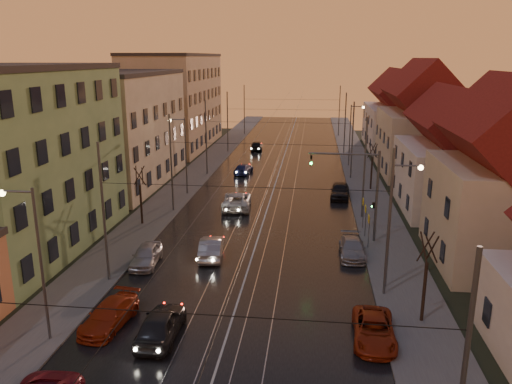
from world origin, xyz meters
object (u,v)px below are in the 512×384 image
at_px(traffic_light_mast, 364,185).
at_px(driving_car_1, 211,248).
at_px(driving_car_4, 257,146).
at_px(parked_right_1, 352,248).
at_px(parked_right_0, 374,330).
at_px(street_lamp_1, 396,213).
at_px(street_lamp_2, 183,148).
at_px(driving_car_3, 243,169).
at_px(parked_right_2, 340,190).
at_px(driving_car_0, 161,324).
at_px(parked_left_2, 109,315).
at_px(street_lamp_0, 34,250).
at_px(street_lamp_3, 353,129).
at_px(driving_car_2, 237,200).
at_px(parked_left_3, 146,255).

height_order(traffic_light_mast, driving_car_1, traffic_light_mast).
height_order(driving_car_4, parked_right_1, driving_car_4).
distance_m(traffic_light_mast, driving_car_4, 40.20).
relative_size(parked_right_0, parked_right_1, 1.02).
relative_size(street_lamp_1, street_lamp_2, 1.00).
relative_size(driving_car_3, parked_right_2, 0.93).
xyz_separation_m(driving_car_0, parked_left_2, (-3.07, 0.81, -0.14)).
bearing_deg(street_lamp_0, driving_car_4, 85.12).
xyz_separation_m(driving_car_0, driving_car_1, (0.40, 10.74, -0.05)).
bearing_deg(street_lamp_3, parked_right_0, -92.28).
bearing_deg(street_lamp_3, street_lamp_1, -90.00).
height_order(traffic_light_mast, parked_right_0, traffic_light_mast).
xyz_separation_m(street_lamp_1, driving_car_2, (-12.01, 15.72, -4.12)).
bearing_deg(driving_car_1, street_lamp_3, -117.25).
bearing_deg(driving_car_2, street_lamp_0, 70.39).
xyz_separation_m(parked_left_3, parked_right_2, (14.04, 18.67, 0.08)).
xyz_separation_m(parked_left_2, parked_left_3, (-0.71, 8.08, 0.05)).
bearing_deg(driving_car_3, driving_car_0, 97.59).
distance_m(street_lamp_2, driving_car_4, 26.75).
bearing_deg(driving_car_4, driving_car_3, 85.80).
bearing_deg(street_lamp_1, street_lamp_3, 90.00).
relative_size(driving_car_0, parked_left_3, 1.12).
bearing_deg(parked_left_2, driving_car_4, 94.85).
bearing_deg(driving_car_3, parked_left_2, 92.80).
bearing_deg(parked_left_2, driving_car_3, 93.64).
xyz_separation_m(driving_car_2, parked_right_1, (10.02, -10.72, -0.14)).
xyz_separation_m(street_lamp_1, driving_car_3, (-13.40, 30.12, -4.27)).
bearing_deg(parked_right_0, street_lamp_2, 124.58).
bearing_deg(parked_right_2, street_lamp_2, -174.05).
bearing_deg(street_lamp_0, parked_right_0, 6.52).
bearing_deg(parked_right_2, driving_car_3, 143.64).
xyz_separation_m(driving_car_3, parked_left_2, (-2.08, -36.37, 0.02)).
distance_m(street_lamp_1, driving_car_0, 14.85).
xyz_separation_m(street_lamp_0, street_lamp_3, (18.21, 44.00, 0.00)).
xyz_separation_m(street_lamp_2, driving_car_1, (6.21, -16.32, -4.16)).
bearing_deg(driving_car_1, driving_car_2, -96.85).
height_order(street_lamp_0, driving_car_0, street_lamp_0).
height_order(street_lamp_3, parked_left_3, street_lamp_3).
relative_size(parked_left_3, parked_right_2, 0.89).
distance_m(traffic_light_mast, driving_car_0, 19.21).
distance_m(parked_left_3, parked_right_2, 23.36).
height_order(driving_car_2, parked_left_2, driving_car_2).
xyz_separation_m(driving_car_0, parked_left_3, (-3.78, 8.89, -0.08)).
relative_size(street_lamp_0, parked_right_2, 1.76).
bearing_deg(street_lamp_3, street_lamp_2, -138.69).
xyz_separation_m(driving_car_1, parked_right_2, (9.86, 16.82, 0.05)).
relative_size(traffic_light_mast, driving_car_3, 1.69).
relative_size(traffic_light_mast, parked_right_2, 1.58).
xyz_separation_m(street_lamp_3, parked_right_1, (-1.99, -31.00, -4.25)).
xyz_separation_m(parked_left_2, parked_right_0, (13.80, 0.14, -0.02)).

